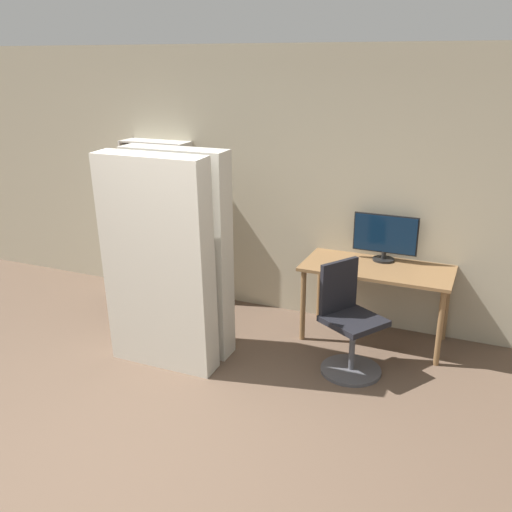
# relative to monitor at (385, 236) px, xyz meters

# --- Properties ---
(ground_plane) EXTENTS (16.00, 16.00, 0.00)m
(ground_plane) POSITION_rel_monitor_xyz_m (-1.15, -2.79, -0.98)
(ground_plane) COLOR brown
(wall_back) EXTENTS (8.00, 0.06, 2.70)m
(wall_back) POSITION_rel_monitor_xyz_m (-1.15, 0.15, 0.37)
(wall_back) COLOR tan
(wall_back) RESTS_ON ground
(desk) EXTENTS (1.37, 0.65, 0.74)m
(desk) POSITION_rel_monitor_xyz_m (-0.01, -0.21, -0.33)
(desk) COLOR brown
(desk) RESTS_ON ground
(monitor) EXTENTS (0.60, 0.21, 0.45)m
(monitor) POSITION_rel_monitor_xyz_m (0.00, 0.00, 0.00)
(monitor) COLOR black
(monitor) RESTS_ON desk
(office_chair) EXTENTS (0.61, 0.61, 0.96)m
(office_chair) POSITION_rel_monitor_xyz_m (-0.10, -0.86, -0.59)
(office_chair) COLOR #4C4C51
(office_chair) RESTS_ON ground
(bookshelf) EXTENTS (0.75, 0.28, 1.74)m
(bookshelf) POSITION_rel_monitor_xyz_m (-2.56, 0.01, -0.11)
(bookshelf) COLOR beige
(bookshelf) RESTS_ON ground
(mattress_near) EXTENTS (0.96, 0.31, 1.86)m
(mattress_near) POSITION_rel_monitor_xyz_m (-1.61, -1.41, -0.05)
(mattress_near) COLOR beige
(mattress_near) RESTS_ON ground
(mattress_far) EXTENTS (0.96, 0.26, 1.86)m
(mattress_far) POSITION_rel_monitor_xyz_m (-1.61, -1.06, -0.05)
(mattress_far) COLOR beige
(mattress_far) RESTS_ON ground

